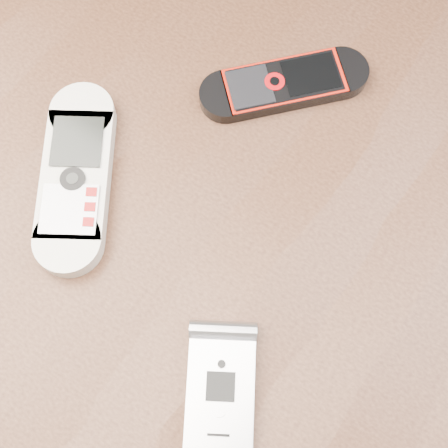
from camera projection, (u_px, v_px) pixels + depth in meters
ground at (222, 349)px, 1.22m from camera, size 4.00×4.00×0.00m
table at (220, 260)px, 0.61m from camera, size 1.20×0.80×0.75m
nokia_white at (76, 176)px, 0.51m from camera, size 0.14×0.17×0.02m
nokia_black_red at (284, 84)px, 0.54m from camera, size 0.14×0.14×0.02m
motorola_razr at (220, 391)px, 0.46m from camera, size 0.10×0.11×0.02m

